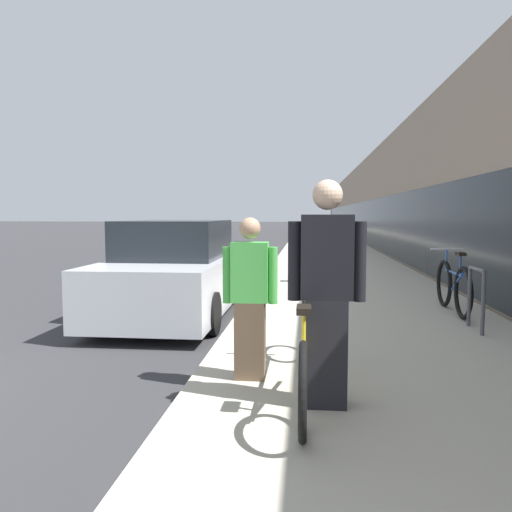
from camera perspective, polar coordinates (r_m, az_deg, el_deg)
name	(u,v)px	position (r m, az deg, el deg)	size (l,w,h in m)	color
sidewalk_slab	(327,248)	(24.17, 8.11, 0.93)	(4.04, 70.00, 0.11)	#B2AA99
storefront_facade	(437,204)	(33.08, 19.98, 5.61)	(10.01, 70.00, 4.61)	gray
tandem_bicycle	(304,348)	(4.48, 5.52, -10.39)	(0.52, 2.74, 0.87)	black
person_rider	(326,294)	(4.03, 8.05, -4.29)	(0.62, 0.24, 1.82)	black
person_bystander	(250,298)	(4.67, -0.69, -4.85)	(0.52, 0.20, 1.52)	brown
bike_rack_hoop	(476,292)	(7.24, 23.87, -3.82)	(0.05, 0.60, 0.84)	#4C4C51
cruiser_bike_nearest	(453,287)	(8.45, 21.61, -3.26)	(0.52, 1.83, 0.99)	black
parked_sedan_curbside	(176,273)	(8.23, -9.10, -1.90)	(1.83, 4.21, 1.56)	silver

